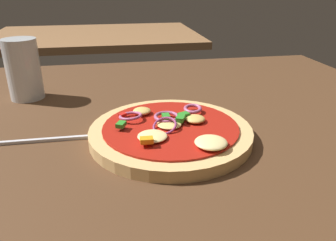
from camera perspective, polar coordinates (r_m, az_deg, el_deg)
dining_table at (r=0.51m, az=-6.01°, el=-4.96°), size 1.15×1.01×0.03m
pizza at (r=0.51m, az=0.42°, el=-1.84°), size 0.25×0.25×0.04m
fork at (r=0.53m, az=-16.86°, el=-2.96°), size 0.18×0.02×0.00m
beer_glass at (r=0.73m, az=-23.68°, el=7.59°), size 0.07×0.07×0.12m
background_table at (r=1.53m, az=-12.40°, el=14.00°), size 0.89×0.59×0.03m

